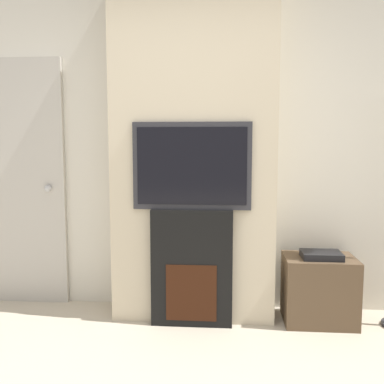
# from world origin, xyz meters

# --- Properties ---
(wall_back) EXTENTS (6.00, 0.06, 2.70)m
(wall_back) POSITION_xyz_m (0.00, 2.03, 1.35)
(wall_back) COLOR silver
(wall_back) RESTS_ON ground_plane
(chimney_breast) EXTENTS (1.24, 0.39, 2.70)m
(chimney_breast) POSITION_xyz_m (0.00, 1.81, 1.35)
(chimney_breast) COLOR beige
(chimney_breast) RESTS_ON ground_plane
(fireplace) EXTENTS (0.61, 0.15, 0.88)m
(fireplace) POSITION_xyz_m (0.00, 1.61, 0.44)
(fireplace) COLOR black
(fireplace) RESTS_ON ground_plane
(television) EXTENTS (0.87, 0.07, 0.64)m
(television) POSITION_xyz_m (0.00, 1.61, 1.20)
(television) COLOR #2D2D33
(television) RESTS_ON fireplace
(media_stand) EXTENTS (0.53, 0.39, 0.56)m
(media_stand) POSITION_xyz_m (0.97, 1.72, 0.26)
(media_stand) COLOR brown
(media_stand) RESTS_ON ground_plane
(entry_door) EXTENTS (0.87, 0.09, 2.07)m
(entry_door) POSITION_xyz_m (-1.54, 1.97, 1.03)
(entry_door) COLOR #BCB7AD
(entry_door) RESTS_ON ground_plane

